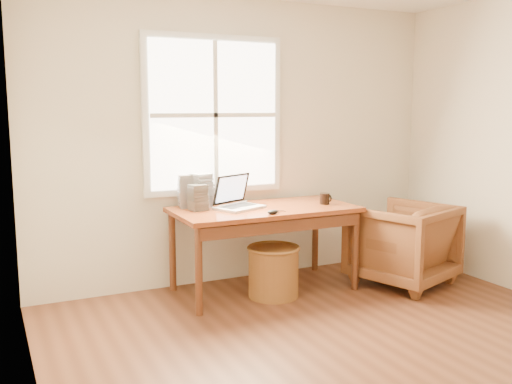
# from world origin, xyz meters

# --- Properties ---
(room_shell) EXTENTS (4.04, 4.54, 2.64)m
(room_shell) POSITION_xyz_m (-0.02, 0.16, 1.32)
(room_shell) COLOR brown
(room_shell) RESTS_ON ground
(desk) EXTENTS (1.60, 0.80, 0.04)m
(desk) POSITION_xyz_m (0.00, 1.80, 0.73)
(desk) COLOR brown
(desk) RESTS_ON room_shell
(armchair) EXTENTS (1.03, 1.04, 0.75)m
(armchair) POSITION_xyz_m (1.23, 1.42, 0.38)
(armchair) COLOR brown
(armchair) RESTS_ON room_shell
(wicker_stool) EXTENTS (0.53, 0.53, 0.43)m
(wicker_stool) POSITION_xyz_m (-0.01, 1.60, 0.21)
(wicker_stool) COLOR brown
(wicker_stool) RESTS_ON room_shell
(laptop) EXTENTS (0.56, 0.57, 0.31)m
(laptop) POSITION_xyz_m (-0.23, 1.83, 0.91)
(laptop) COLOR silver
(laptop) RESTS_ON desk
(mouse) EXTENTS (0.11, 0.08, 0.03)m
(mouse) POSITION_xyz_m (-0.08, 1.49, 0.77)
(mouse) COLOR black
(mouse) RESTS_ON desk
(coffee_mug) EXTENTS (0.11, 0.11, 0.10)m
(coffee_mug) POSITION_xyz_m (0.57, 1.71, 0.80)
(coffee_mug) COLOR black
(coffee_mug) RESTS_ON desk
(cd_stack_a) EXTENTS (0.19, 0.18, 0.30)m
(cd_stack_a) POSITION_xyz_m (-0.50, 2.03, 0.90)
(cd_stack_a) COLOR #B3B6BF
(cd_stack_a) RESTS_ON desk
(cd_stack_b) EXTENTS (0.16, 0.15, 0.22)m
(cd_stack_b) POSITION_xyz_m (-0.57, 1.92, 0.86)
(cd_stack_b) COLOR black
(cd_stack_b) RESTS_ON desk
(cd_stack_c) EXTENTS (0.15, 0.13, 0.29)m
(cd_stack_c) POSITION_xyz_m (-0.62, 2.09, 0.90)
(cd_stack_c) COLOR #ABA9B7
(cd_stack_c) RESTS_ON desk
(cd_stack_d) EXTENTS (0.17, 0.16, 0.19)m
(cd_stack_d) POSITION_xyz_m (-0.43, 2.16, 0.84)
(cd_stack_d) COLOR #A8ADB3
(cd_stack_d) RESTS_ON desk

